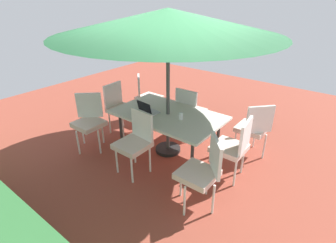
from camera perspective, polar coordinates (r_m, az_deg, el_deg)
name	(u,v)px	position (r m, az deg, el deg)	size (l,w,h in m)	color
ground_plane	(168,151)	(4.73, 0.00, -6.40)	(10.00, 10.00, 0.02)	brown
dining_table	(168,116)	(4.40, 0.00, 1.12)	(1.81, 1.09, 0.72)	silver
patio_umbrella	(168,22)	(4.00, 0.00, 20.73)	(3.34, 3.34, 2.35)	#4C4C4C
chair_south	(190,110)	(4.97, 4.75, 2.58)	(0.46, 0.47, 0.98)	beige
chair_southeast	(146,96)	(5.67, -4.70, 5.61)	(0.59, 0.59, 0.98)	beige
chair_northeast	(89,119)	(4.78, -16.72, 0.50)	(0.59, 0.59, 0.98)	beige
chair_north	(135,140)	(3.98, -7.09, -4.00)	(0.47, 0.48, 0.98)	beige
chair_east	(119,106)	(5.20, -10.51, 3.32)	(0.47, 0.46, 0.98)	beige
chair_southwest	(254,127)	(4.55, 18.09, -1.08)	(0.59, 0.59, 0.98)	beige
chair_northwest	(203,170)	(3.36, 7.50, -10.34)	(0.59, 0.59, 0.98)	beige
chair_west	(234,145)	(3.93, 14.03, -5.05)	(0.48, 0.47, 0.98)	beige
laptop	(148,110)	(4.41, -4.45, 2.49)	(0.35, 0.28, 0.21)	#B7B7BC
cup	(181,116)	(4.17, 2.77, 1.18)	(0.06, 0.06, 0.11)	white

